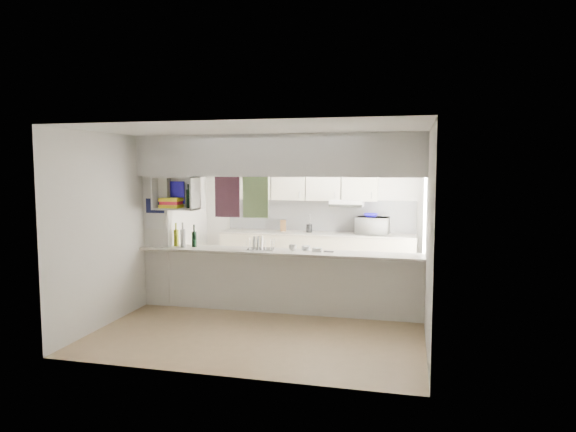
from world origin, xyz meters
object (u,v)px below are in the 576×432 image
(bowl, at_px, (371,215))
(wine_bottles, at_px, (180,238))
(dish_rack, at_px, (261,244))
(microwave, at_px, (373,226))

(bowl, distance_m, wine_bottles, 3.46)
(bowl, relative_size, wine_bottles, 0.53)
(wine_bottles, bearing_deg, dish_rack, 1.16)
(microwave, xyz_separation_m, bowl, (-0.03, -0.04, 0.19))
(bowl, bearing_deg, wine_bottles, -142.62)
(dish_rack, relative_size, wine_bottles, 0.83)
(microwave, relative_size, wine_bottles, 1.09)
(dish_rack, bearing_deg, wine_bottles, 172.40)
(bowl, xyz_separation_m, wine_bottles, (-2.74, -2.09, -0.22))
(microwave, height_order, wine_bottles, wine_bottles)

